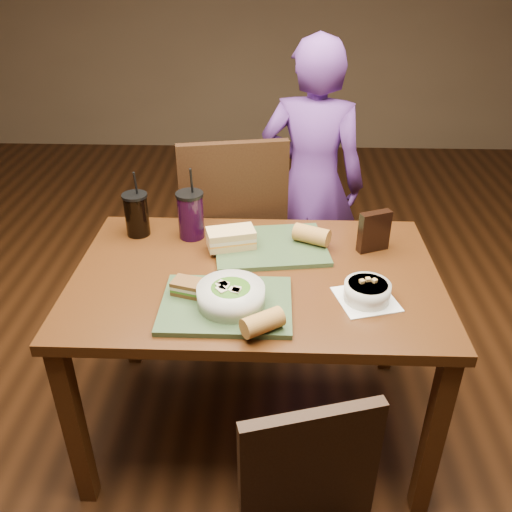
# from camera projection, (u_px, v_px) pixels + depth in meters

# --- Properties ---
(ground) EXTENTS (6.00, 6.00, 0.00)m
(ground) POSITION_uv_depth(u_px,v_px,m) (256.00, 421.00, 2.31)
(ground) COLOR #381C0B
(ground) RESTS_ON ground
(dining_table) EXTENTS (1.30, 0.85, 0.75)m
(dining_table) POSITION_uv_depth(u_px,v_px,m) (256.00, 294.00, 1.98)
(dining_table) COLOR #44230D
(dining_table) RESTS_ON ground
(chair_far) EXTENTS (0.54, 0.55, 1.07)m
(chair_far) POSITION_uv_depth(u_px,v_px,m) (237.00, 233.00, 2.52)
(chair_far) COLOR black
(chair_far) RESTS_ON ground
(diner) EXTENTS (0.59, 0.45, 1.43)m
(diner) POSITION_uv_depth(u_px,v_px,m) (312.00, 184.00, 2.70)
(diner) COLOR #5B2E7F
(diner) RESTS_ON ground
(tray_near) EXTENTS (0.42, 0.32, 0.02)m
(tray_near) POSITION_uv_depth(u_px,v_px,m) (226.00, 305.00, 1.75)
(tray_near) COLOR #324729
(tray_near) RESTS_ON dining_table
(tray_far) EXTENTS (0.46, 0.38, 0.02)m
(tray_far) POSITION_uv_depth(u_px,v_px,m) (270.00, 247.00, 2.07)
(tray_far) COLOR #324729
(tray_far) RESTS_ON dining_table
(salad_bowl) EXTENTS (0.22, 0.22, 0.07)m
(salad_bowl) POSITION_uv_depth(u_px,v_px,m) (231.00, 294.00, 1.72)
(salad_bowl) COLOR silver
(salad_bowl) RESTS_ON tray_near
(soup_bowl) EXTENTS (0.23, 0.23, 0.07)m
(soup_bowl) POSITION_uv_depth(u_px,v_px,m) (367.00, 291.00, 1.77)
(soup_bowl) COLOR white
(soup_bowl) RESTS_ON dining_table
(sandwich_near) EXTENTS (0.12, 0.09, 0.05)m
(sandwich_near) POSITION_uv_depth(u_px,v_px,m) (188.00, 287.00, 1.78)
(sandwich_near) COLOR #593819
(sandwich_near) RESTS_ON tray_near
(sandwich_far) EXTENTS (0.20, 0.14, 0.07)m
(sandwich_far) POSITION_uv_depth(u_px,v_px,m) (231.00, 238.00, 2.04)
(sandwich_far) COLOR tan
(sandwich_far) RESTS_ON tray_far
(baguette_near) EXTENTS (0.14, 0.12, 0.06)m
(baguette_near) POSITION_uv_depth(u_px,v_px,m) (263.00, 322.00, 1.60)
(baguette_near) COLOR #AD7533
(baguette_near) RESTS_ON tray_near
(baguette_far) EXTENTS (0.15, 0.12, 0.07)m
(baguette_far) POSITION_uv_depth(u_px,v_px,m) (312.00, 235.00, 2.06)
(baguette_far) COLOR #AD7533
(baguette_far) RESTS_ON tray_far
(cup_cola) EXTENTS (0.10, 0.10, 0.27)m
(cup_cola) POSITION_uv_depth(u_px,v_px,m) (137.00, 214.00, 2.14)
(cup_cola) COLOR black
(cup_cola) RESTS_ON dining_table
(cup_berry) EXTENTS (0.11, 0.11, 0.29)m
(cup_berry) POSITION_uv_depth(u_px,v_px,m) (191.00, 215.00, 2.11)
(cup_berry) COLOR black
(cup_berry) RESTS_ON dining_table
(chip_bag) EXTENTS (0.13, 0.08, 0.16)m
(chip_bag) POSITION_uv_depth(u_px,v_px,m) (374.00, 231.00, 2.03)
(chip_bag) COLOR black
(chip_bag) RESTS_ON dining_table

